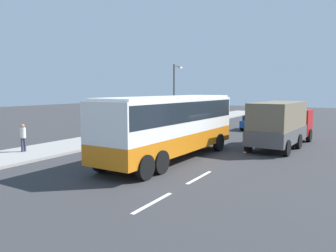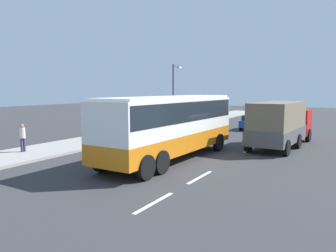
{
  "view_description": "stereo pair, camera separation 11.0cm",
  "coord_description": "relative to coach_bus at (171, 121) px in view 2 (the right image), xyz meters",
  "views": [
    {
      "loc": [
        -16.34,
        -8.64,
        3.86
      ],
      "look_at": [
        -0.47,
        0.66,
        1.8
      ],
      "focal_mm": 34.91,
      "sensor_mm": 36.0,
      "label": 1
    },
    {
      "loc": [
        -16.39,
        -8.55,
        3.86
      ],
      "look_at": [
        -0.47,
        0.66,
        1.8
      ],
      "focal_mm": 34.91,
      "sensor_mm": 36.0,
      "label": 2
    }
  ],
  "objects": [
    {
      "name": "ground_plane",
      "position": [
        0.9,
        -0.22,
        -2.16
      ],
      "size": [
        120.0,
        120.0,
        0.0
      ],
      "primitive_type": "plane",
      "color": "#333335"
    },
    {
      "name": "pedestrian_at_crossing",
      "position": [
        -3.17,
        8.37,
        -1.05
      ],
      "size": [
        0.32,
        0.32,
        1.66
      ],
      "rotation": [
        0.0,
        0.0,
        1.39
      ],
      "color": "#38334C",
      "rests_on": "sidewalk_curb"
    },
    {
      "name": "pedestrian_near_curb",
      "position": [
        2.9,
        6.39,
        -1.1
      ],
      "size": [
        0.32,
        0.32,
        1.59
      ],
      "rotation": [
        0.0,
        0.0,
        3.98
      ],
      "color": "#38334C",
      "rests_on": "sidewalk_curb"
    },
    {
      "name": "car_blue_saloon",
      "position": [
        16.1,
        -0.27,
        -1.4
      ],
      "size": [
        4.66,
        2.0,
        1.41
      ],
      "rotation": [
        0.0,
        0.0,
        0.01
      ],
      "color": "#194799",
      "rests_on": "ground_plane"
    },
    {
      "name": "sidewalk_curb",
      "position": [
        0.9,
        7.94,
        -2.08
      ],
      "size": [
        80.0,
        4.0,
        0.15
      ],
      "primitive_type": "cube",
      "color": "gray",
      "rests_on": "ground_plane"
    },
    {
      "name": "cargo_truck",
      "position": [
        7.19,
        -4.43,
        -0.52
      ],
      "size": [
        8.29,
        3.04,
        3.04
      ],
      "rotation": [
        0.0,
        0.0,
        -0.07
      ],
      "color": "red",
      "rests_on": "ground_plane"
    },
    {
      "name": "street_lamp",
      "position": [
        12.48,
        6.72,
        1.54
      ],
      "size": [
        1.59,
        0.24,
        6.14
      ],
      "color": "#47474C",
      "rests_on": "sidewalk_curb"
    },
    {
      "name": "coach_bus",
      "position": [
        0.0,
        0.0,
        0.0
      ],
      "size": [
        10.75,
        3.04,
        3.49
      ],
      "rotation": [
        0.0,
        0.0,
        -0.03
      ],
      "color": "orange",
      "rests_on": "ground_plane"
    },
    {
      "name": "lane_centreline",
      "position": [
        -6.78,
        -2.95,
        -2.16
      ],
      "size": [
        25.36,
        0.16,
        0.01
      ],
      "color": "white",
      "rests_on": "ground_plane"
    }
  ]
}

